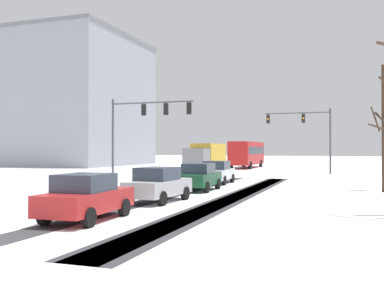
% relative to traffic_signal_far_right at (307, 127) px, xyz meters
% --- Properties ---
extents(wheel_track_left_lane, '(1.19, 29.09, 0.01)m').
position_rel_traffic_signal_far_right_xyz_m(wheel_track_left_lane, '(-5.02, -23.26, -4.66)').
color(wheel_track_left_lane, '#38383D').
rests_on(wheel_track_left_lane, ground).
extents(wheel_track_right_lane, '(1.11, 29.09, 0.01)m').
position_rel_traffic_signal_far_right_xyz_m(wheel_track_right_lane, '(-1.59, -23.26, -4.66)').
color(wheel_track_right_lane, '#38383D').
rests_on(wheel_track_right_lane, ground).
extents(wheel_track_center, '(1.02, 29.09, 0.01)m').
position_rel_traffic_signal_far_right_xyz_m(wheel_track_center, '(-1.21, -23.26, -4.66)').
color(wheel_track_center, '#38383D').
rests_on(wheel_track_center, ground).
extents(wheel_track_oncoming, '(1.13, 29.09, 0.01)m').
position_rel_traffic_signal_far_right_xyz_m(wheel_track_oncoming, '(-1.83, -23.26, -4.66)').
color(wheel_track_oncoming, '#38383D').
rests_on(wheel_track_oncoming, ground).
extents(sidewalk_kerb_right, '(4.00, 29.09, 0.12)m').
position_rel_traffic_signal_far_right_xyz_m(sidewalk_kerb_right, '(3.67, -24.59, -4.61)').
color(sidewalk_kerb_right, white).
rests_on(sidewalk_kerb_right, ground).
extents(traffic_signal_far_right, '(6.55, 0.48, 6.50)m').
position_rel_traffic_signal_far_right_xyz_m(traffic_signal_far_right, '(0.00, 0.00, 0.00)').
color(traffic_signal_far_right, '#47474C').
rests_on(traffic_signal_far_right, ground).
extents(traffic_signal_near_left, '(7.01, 0.43, 6.50)m').
position_rel_traffic_signal_far_right_xyz_m(traffic_signal_near_left, '(-11.24, -14.06, 0.16)').
color(traffic_signal_near_left, '#47474C').
rests_on(traffic_signal_near_left, ground).
extents(car_white_lead, '(1.91, 4.14, 1.62)m').
position_rel_traffic_signal_far_right_xyz_m(car_white_lead, '(-4.89, -15.42, -3.85)').
color(car_white_lead, silver).
rests_on(car_white_lead, ground).
extents(car_dark_green_second, '(1.92, 4.14, 1.62)m').
position_rel_traffic_signal_far_right_xyz_m(car_dark_green_second, '(-4.45, -20.80, -3.85)').
color(car_dark_green_second, '#194C2D').
rests_on(car_dark_green_second, ground).
extents(car_silver_third, '(2.01, 4.19, 1.62)m').
position_rel_traffic_signal_far_right_xyz_m(car_silver_third, '(-4.47, -26.81, -3.85)').
color(car_silver_third, '#B7BABF').
rests_on(car_silver_third, ground).
extents(car_red_fourth, '(1.96, 4.16, 1.62)m').
position_rel_traffic_signal_far_right_xyz_m(car_red_fourth, '(-4.65, -32.60, -3.85)').
color(car_red_fourth, red).
rests_on(car_red_fourth, ground).
extents(bus_oncoming, '(2.70, 11.01, 3.38)m').
position_rel_traffic_signal_far_right_xyz_m(bus_oncoming, '(-8.54, 11.51, -2.67)').
color(bus_oncoming, '#B21E1E').
rests_on(bus_oncoming, ground).
extents(box_truck_delivery, '(2.42, 7.44, 3.02)m').
position_rel_traffic_signal_far_right_xyz_m(box_truck_delivery, '(-9.75, -2.62, -3.03)').
color(box_truck_delivery, slate).
rests_on(box_truck_delivery, ground).
extents(bare_tree_sidewalk_mid, '(1.58, 1.27, 7.30)m').
position_rel_traffic_signal_far_right_xyz_m(bare_tree_sidewalk_mid, '(5.86, -18.28, -0.92)').
color(bare_tree_sidewalk_mid, '#423023').
rests_on(bare_tree_sidewalk_mid, ground).
extents(office_building_far_left_block, '(22.88, 21.11, 19.54)m').
position_rel_traffic_signal_far_right_xyz_m(office_building_far_left_block, '(-38.19, 13.04, 5.11)').
color(office_building_far_left_block, '#9399A3').
rests_on(office_building_far_left_block, ground).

